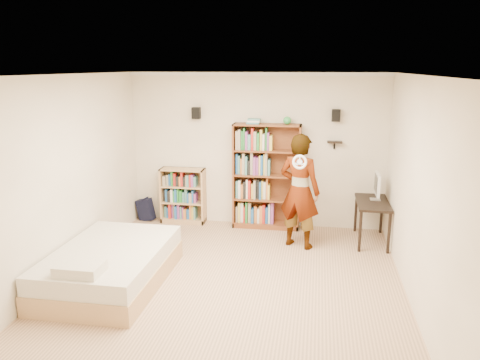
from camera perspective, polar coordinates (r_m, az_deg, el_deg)
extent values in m
cube|color=tan|center=(6.33, -1.19, -12.56)|extent=(4.50, 5.00, 0.01)
cube|color=white|center=(8.27, 1.98, 3.62)|extent=(4.50, 0.02, 2.70)
cube|color=white|center=(3.56, -8.91, -10.52)|extent=(4.50, 0.02, 2.70)
cube|color=white|center=(6.64, -20.69, 0.21)|extent=(0.02, 5.00, 2.70)
cube|color=white|center=(5.88, 20.84, -1.49)|extent=(0.02, 5.00, 2.70)
cube|color=white|center=(5.67, -1.33, 12.70)|extent=(4.50, 5.00, 0.02)
cube|color=silver|center=(8.11, 2.03, 12.80)|extent=(4.50, 0.06, 0.06)
cube|color=silver|center=(3.28, -9.61, 11.23)|extent=(4.50, 0.06, 0.06)
cube|color=silver|center=(6.47, -21.46, 11.64)|extent=(0.06, 5.00, 0.06)
cube|color=silver|center=(5.69, 21.69, 11.46)|extent=(0.06, 5.00, 0.06)
cube|color=black|center=(8.29, -5.36, 8.13)|extent=(0.14, 0.12, 0.20)
cube|color=black|center=(8.02, 11.62, 7.72)|extent=(0.14, 0.12, 0.20)
cube|color=black|center=(8.08, 11.47, 4.56)|extent=(0.25, 0.16, 0.02)
imported|color=black|center=(7.32, 7.27, -1.37)|extent=(0.78, 0.65, 1.81)
torus|color=silver|center=(6.87, 7.29, 2.18)|extent=(0.22, 0.08, 0.22)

